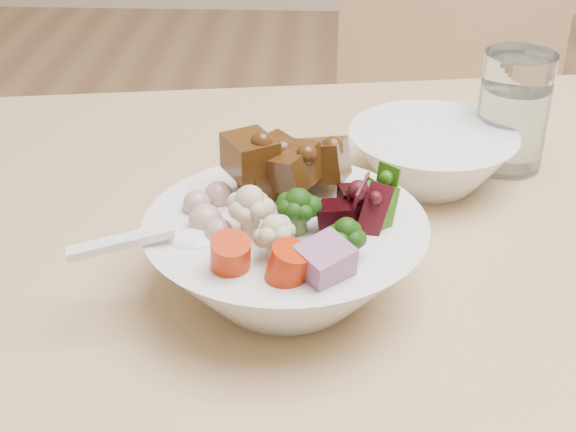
{
  "coord_description": "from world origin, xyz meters",
  "views": [
    {
      "loc": [
        -0.63,
        -0.69,
        1.08
      ],
      "look_at": [
        -0.66,
        -0.17,
        0.77
      ],
      "focal_mm": 50.0,
      "sensor_mm": 36.0,
      "label": 1
    }
  ],
  "objects": [
    {
      "name": "chair_far",
      "position": [
        -0.42,
        0.58,
        0.48
      ],
      "size": [
        0.42,
        0.42,
        0.85
      ],
      "rotation": [
        0.0,
        0.0,
        -0.08
      ],
      "color": "tan",
      "rests_on": "ground"
    },
    {
      "name": "food_bowl",
      "position": [
        -0.66,
        -0.17,
        0.74
      ],
      "size": [
        0.22,
        0.22,
        0.12
      ],
      "color": "white",
      "rests_on": "dining_table"
    },
    {
      "name": "soup_spoon",
      "position": [
        -0.74,
        -0.2,
        0.77
      ],
      "size": [
        0.11,
        0.05,
        0.02
      ],
      "rotation": [
        0.0,
        0.0,
        0.24
      ],
      "color": "white",
      "rests_on": "food_bowl"
    },
    {
      "name": "water_glass",
      "position": [
        -0.44,
        0.06,
        0.76
      ],
      "size": [
        0.07,
        0.07,
        0.12
      ],
      "color": "white",
      "rests_on": "dining_table"
    },
    {
      "name": "side_bowl",
      "position": [
        -0.53,
        0.02,
        0.73
      ],
      "size": [
        0.16,
        0.16,
        0.05
      ],
      "primitive_type": null,
      "color": "white",
      "rests_on": "dining_table"
    }
  ]
}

